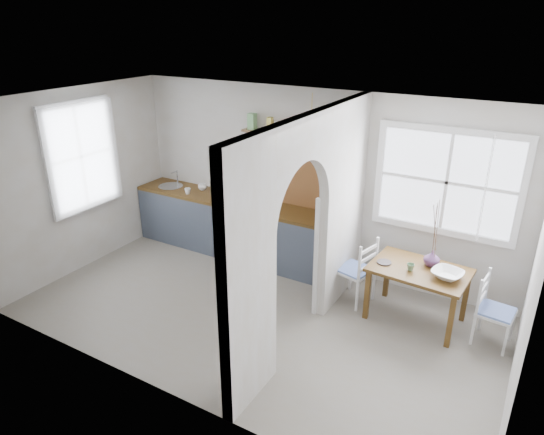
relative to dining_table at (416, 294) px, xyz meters
The scene contains 26 objects.
floor 2.00m from the dining_table, 152.54° to the right, with size 5.80×3.20×0.01m, color slate.
ceiling 2.99m from the dining_table, 152.54° to the right, with size 5.80×3.20×0.01m, color silver.
walls 2.19m from the dining_table, 152.54° to the right, with size 5.81×3.21×2.60m.
partition 1.74m from the dining_table, 140.92° to the right, with size 0.12×3.20×2.60m.
kitchen_window 4.88m from the dining_table, 168.88° to the right, with size 0.10×1.16×1.50m, color white, non-canonical shape.
nook_window 1.41m from the dining_table, 85.37° to the left, with size 1.76×0.10×1.30m, color white, non-canonical shape.
counter 2.91m from the dining_table, behind, with size 3.50×0.60×0.90m.
sink 4.23m from the dining_table, behind, with size 0.40×0.40×0.02m, color silver.
backsplash 2.29m from the dining_table, 161.13° to the left, with size 1.65×0.03×0.90m, color brown.
shelf 2.62m from the dining_table, 163.40° to the left, with size 1.75×0.20×0.21m.
pendant_lamp 2.22m from the dining_table, behind, with size 0.26×0.26×0.16m, color beige.
utensil_rail 1.58m from the dining_table, behind, with size 0.02×0.02×0.50m, color silver.
dining_table is the anchor object (origin of this frame).
chair_left 0.82m from the dining_table, behind, with size 0.41×0.41×0.90m, color silver, non-canonical shape.
chair_right 0.89m from the dining_table, ahead, with size 0.38×0.38×0.84m, color silver, non-canonical shape.
kettle 1.55m from the dining_table, 164.75° to the left, with size 0.19×0.15×0.23m, color white, non-canonical shape.
mug_a 3.75m from the dining_table, behind, with size 0.10×0.10×0.09m, color white.
mug_b 3.69m from the dining_table, behind, with size 0.13×0.13×0.10m, color white.
knife_block 3.41m from the dining_table, behind, with size 0.10×0.15×0.23m, color black.
jar 2.93m from the dining_table, behind, with size 0.10×0.10×0.16m, color olive.
towel_magenta 1.17m from the dining_table, behind, with size 0.02×0.03×0.55m, color #C41167.
towel_orange 1.17m from the dining_table, behind, with size 0.02×0.03×0.49m, color orange.
bowl 0.51m from the dining_table, ahead, with size 0.34×0.34×0.08m, color white.
table_cup 0.41m from the dining_table, 132.93° to the right, with size 0.09×0.09×0.09m, color #5C7F5B.
plate 0.55m from the dining_table, behind, with size 0.17×0.17×0.01m, color black.
vase 0.48m from the dining_table, 58.40° to the left, with size 0.19×0.19×0.20m, color #53305A.
Camera 1 is at (2.78, -4.35, 3.48)m, focal length 32.00 mm.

